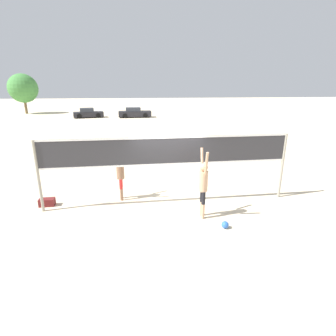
{
  "coord_description": "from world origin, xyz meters",
  "views": [
    {
      "loc": [
        -1.24,
        -8.68,
        4.06
      ],
      "look_at": [
        0.0,
        0.0,
        1.36
      ],
      "focal_mm": 28.0,
      "sensor_mm": 36.0,
      "label": 1
    }
  ],
  "objects_px": {
    "volleyball_net": "(168,155)",
    "volleyball": "(225,225)",
    "player_blocker": "(120,172)",
    "tree_left_cluster": "(23,88)",
    "parked_car_mid": "(135,113)",
    "player_spiker": "(203,183)",
    "parked_car_near": "(88,113)",
    "gear_bag": "(47,202)"
  },
  "relations": [
    {
      "from": "player_blocker",
      "to": "tree_left_cluster",
      "type": "relative_size",
      "value": 0.33
    },
    {
      "from": "player_blocker",
      "to": "gear_bag",
      "type": "xyz_separation_m",
      "value": [
        -2.63,
        -0.21,
        -0.93
      ]
    },
    {
      "from": "parked_car_near",
      "to": "volleyball_net",
      "type": "bearing_deg",
      "value": -88.14
    },
    {
      "from": "gear_bag",
      "to": "tree_left_cluster",
      "type": "bearing_deg",
      "value": 110.1
    },
    {
      "from": "player_blocker",
      "to": "volleyball",
      "type": "relative_size",
      "value": 9.21
    },
    {
      "from": "tree_left_cluster",
      "to": "parked_car_near",
      "type": "bearing_deg",
      "value": -34.92
    },
    {
      "from": "player_spiker",
      "to": "player_blocker",
      "type": "xyz_separation_m",
      "value": [
        -2.64,
        1.82,
        -0.13
      ]
    },
    {
      "from": "volleyball",
      "to": "player_blocker",
      "type": "bearing_deg",
      "value": 140.15
    },
    {
      "from": "player_spiker",
      "to": "volleyball",
      "type": "relative_size",
      "value": 10.21
    },
    {
      "from": "player_spiker",
      "to": "player_blocker",
      "type": "relative_size",
      "value": 1.11
    },
    {
      "from": "volleyball_net",
      "to": "volleyball",
      "type": "relative_size",
      "value": 39.54
    },
    {
      "from": "volleyball_net",
      "to": "player_spiker",
      "type": "distance_m",
      "value": 1.65
    },
    {
      "from": "player_blocker",
      "to": "player_spiker",
      "type": "bearing_deg",
      "value": 55.38
    },
    {
      "from": "player_spiker",
      "to": "parked_car_mid",
      "type": "bearing_deg",
      "value": 2.89
    },
    {
      "from": "player_blocker",
      "to": "gear_bag",
      "type": "bearing_deg",
      "value": -85.44
    },
    {
      "from": "volleyball_net",
      "to": "player_spiker",
      "type": "height_order",
      "value": "volleyball_net"
    },
    {
      "from": "gear_bag",
      "to": "volleyball",
      "type": "bearing_deg",
      "value": -22.66
    },
    {
      "from": "parked_car_mid",
      "to": "tree_left_cluster",
      "type": "distance_m",
      "value": 19.36
    },
    {
      "from": "volleyball_net",
      "to": "player_spiker",
      "type": "xyz_separation_m",
      "value": [
        0.95,
        -1.19,
        -0.64
      ]
    },
    {
      "from": "gear_bag",
      "to": "parked_car_mid",
      "type": "bearing_deg",
      "value": 82.63
    },
    {
      "from": "volleyball_net",
      "to": "player_blocker",
      "type": "relative_size",
      "value": 4.3
    },
    {
      "from": "gear_bag",
      "to": "parked_car_mid",
      "type": "distance_m",
      "value": 29.07
    },
    {
      "from": "volleyball_net",
      "to": "tree_left_cluster",
      "type": "bearing_deg",
      "value": 115.51
    },
    {
      "from": "parked_car_mid",
      "to": "tree_left_cluster",
      "type": "xyz_separation_m",
      "value": [
        -17.26,
        8.13,
        3.31
      ]
    },
    {
      "from": "player_blocker",
      "to": "parked_car_mid",
      "type": "height_order",
      "value": "player_blocker"
    },
    {
      "from": "player_spiker",
      "to": "gear_bag",
      "type": "relative_size",
      "value": 4.3
    },
    {
      "from": "volleyball_net",
      "to": "player_spiker",
      "type": "bearing_deg",
      "value": -51.21
    },
    {
      "from": "player_spiker",
      "to": "tree_left_cluster",
      "type": "height_order",
      "value": "tree_left_cluster"
    },
    {
      "from": "volleyball",
      "to": "gear_bag",
      "type": "xyz_separation_m",
      "value": [
        -5.76,
        2.41,
        0.03
      ]
    },
    {
      "from": "volleyball_net",
      "to": "parked_car_near",
      "type": "xyz_separation_m",
      "value": [
        -7.06,
        29.86,
        -1.24
      ]
    },
    {
      "from": "player_spiker",
      "to": "tree_left_cluster",
      "type": "distance_m",
      "value": 43.0
    },
    {
      "from": "parked_car_near",
      "to": "parked_car_mid",
      "type": "distance_m",
      "value": 6.51
    },
    {
      "from": "player_blocker",
      "to": "parked_car_near",
      "type": "relative_size",
      "value": 0.47
    },
    {
      "from": "parked_car_near",
      "to": "parked_car_mid",
      "type": "height_order",
      "value": "parked_car_mid"
    },
    {
      "from": "volleyball",
      "to": "parked_car_near",
      "type": "bearing_deg",
      "value": 104.97
    },
    {
      "from": "parked_car_near",
      "to": "player_blocker",
      "type": "bearing_deg",
      "value": -91.02
    },
    {
      "from": "volleyball",
      "to": "parked_car_mid",
      "type": "relative_size",
      "value": 0.05
    },
    {
      "from": "gear_bag",
      "to": "tree_left_cluster",
      "type": "height_order",
      "value": "tree_left_cluster"
    },
    {
      "from": "volleyball_net",
      "to": "parked_car_mid",
      "type": "height_order",
      "value": "volleyball_net"
    },
    {
      "from": "player_blocker",
      "to": "tree_left_cluster",
      "type": "xyz_separation_m",
      "value": [
        -16.16,
        36.75,
        2.87
      ]
    },
    {
      "from": "volleyball",
      "to": "volleyball_net",
      "type": "bearing_deg",
      "value": 126.21
    },
    {
      "from": "player_blocker",
      "to": "parked_car_mid",
      "type": "relative_size",
      "value": 0.45
    }
  ]
}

